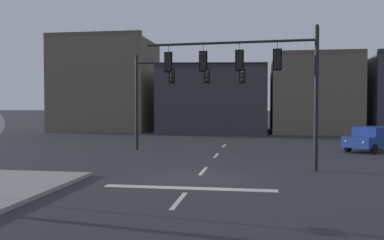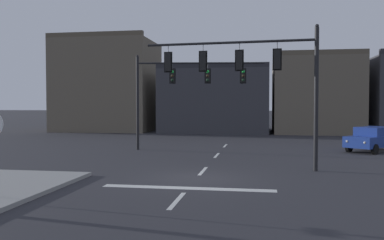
# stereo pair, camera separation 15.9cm
# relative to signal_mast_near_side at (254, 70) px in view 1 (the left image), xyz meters

# --- Properties ---
(ground_plane) EXTENTS (400.00, 400.00, 0.00)m
(ground_plane) POSITION_rel_signal_mast_near_side_xyz_m (-2.26, -3.09, -4.68)
(ground_plane) COLOR #2B2B30
(stop_bar_paint) EXTENTS (6.40, 0.50, 0.01)m
(stop_bar_paint) POSITION_rel_signal_mast_near_side_xyz_m (-2.26, -5.09, -4.68)
(stop_bar_paint) COLOR silver
(stop_bar_paint) RESTS_ON ground
(lane_centreline) EXTENTS (0.16, 26.40, 0.01)m
(lane_centreline) POSITION_rel_signal_mast_near_side_xyz_m (-2.26, -1.09, -4.68)
(lane_centreline) COLOR silver
(lane_centreline) RESTS_ON ground
(signal_mast_near_side) EXTENTS (8.21, 0.85, 6.73)m
(signal_mast_near_side) POSITION_rel_signal_mast_near_side_xyz_m (0.00, 0.00, 0.00)
(signal_mast_near_side) COLOR black
(signal_mast_near_side) RESTS_ON ground
(signal_mast_far_side) EXTENTS (8.58, 1.30, 6.42)m
(signal_mast_far_side) POSITION_rel_signal_mast_near_side_xyz_m (-5.04, 7.64, -0.20)
(signal_mast_far_side) COLOR black
(signal_mast_far_side) RESTS_ON ground
(car_lot_nearside) EXTENTS (4.23, 4.51, 1.61)m
(car_lot_nearside) POSITION_rel_signal_mast_near_side_xyz_m (7.61, 8.67, -3.82)
(car_lot_nearside) COLOR navy
(car_lot_nearside) RESTS_ON ground
(building_row) EXTENTS (46.86, 13.49, 10.90)m
(building_row) POSITION_rel_signal_mast_near_side_xyz_m (1.49, 28.14, -0.51)
(building_row) COLOR #665B4C
(building_row) RESTS_ON ground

